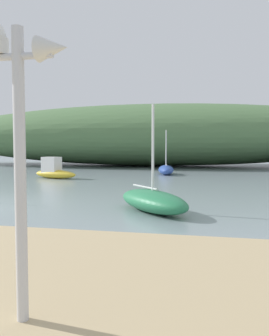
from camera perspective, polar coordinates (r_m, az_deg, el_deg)
distant_hill at (r=37.81m, az=2.12°, el=5.26°), size 48.27×14.65×6.37m
mast_structure at (r=3.95m, az=-20.67°, el=14.04°), size 1.14×0.47×3.12m
sailboat_east_reach at (r=10.95m, az=2.94°, el=-5.25°), size 3.06×3.32×3.27m
sailboat_by_sandbar at (r=25.50m, az=5.05°, el=-0.27°), size 1.57×3.13×3.16m
motorboat_far_left at (r=22.92m, az=-12.75°, el=-0.46°), size 3.32×1.87×1.34m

